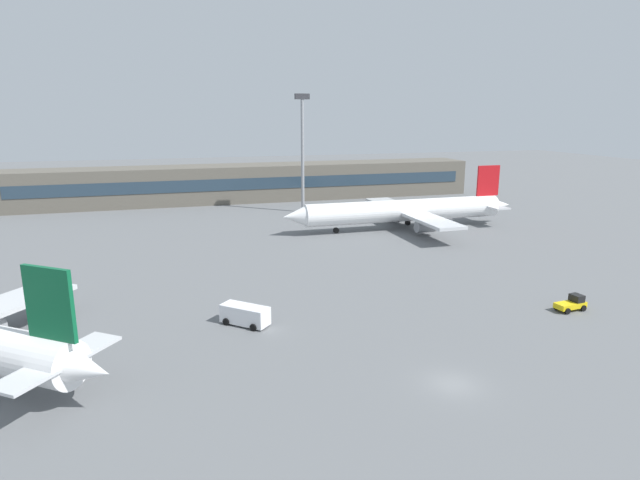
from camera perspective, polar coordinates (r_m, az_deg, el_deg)
The scene contains 6 objects.
ground_plane at distance 80.86m, azimuth -0.37°, elevation -2.09°, with size 400.00×400.00×0.00m, color slate.
terminal_building at distance 137.13m, azimuth -7.41°, elevation 6.14°, with size 116.24×12.13×9.00m.
airplane_mid at distance 102.70m, azimuth 8.90°, elevation 3.13°, with size 47.12×32.71×11.67m.
baggage_tug_yellow at distance 66.60m, azimuth 25.43°, elevation -6.16°, with size 3.74×2.14×1.75m.
service_van_white at distance 56.71m, azimuth -8.07°, elevation -7.93°, with size 5.15×5.03×2.08m.
floodlight_tower_west at distance 118.31m, azimuth -1.89°, elevation 10.17°, with size 3.20×0.80×25.81m.
Camera 1 is at (-21.82, -34.79, 21.64)m, focal length 29.81 mm.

